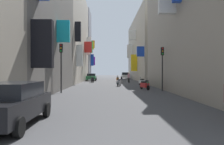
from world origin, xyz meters
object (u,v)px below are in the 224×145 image
Objects in this scene: traffic_light_near_corner at (162,61)px; scooter_white at (142,82)px; parked_car_green at (91,77)px; parked_car_white at (125,76)px; scooter_orange at (118,79)px; scooter_red at (145,85)px; scooter_silver at (119,82)px; scooter_green at (147,84)px; traffic_light_far_corner at (61,60)px; parked_car_black at (11,103)px; scooter_black at (92,80)px; pedestrian_near_left at (129,78)px.

scooter_white is at bearing 94.08° from traffic_light_near_corner.
parked_car_white is at bearing 54.93° from parked_car_green.
scooter_red is at bearing -83.73° from scooter_orange.
scooter_silver and scooter_green have the same top height.
traffic_light_near_corner is at bearing -82.11° from scooter_green.
scooter_orange is 22.39m from traffic_light_far_corner.
parked_car_black is 2.30× the size of scooter_red.
traffic_light_near_corner is 9.28m from traffic_light_far_corner.
traffic_light_near_corner is (7.68, -16.38, 2.36)m from scooter_black.
parked_car_white is 17.07m from pedestrian_near_left.
traffic_light_far_corner reaches higher than scooter_white.
scooter_black is 0.46× the size of traffic_light_near_corner.
scooter_red is 1.01× the size of scooter_black.
parked_car_black is 16.04m from traffic_light_near_corner.
traffic_light_far_corner reaches higher than traffic_light_near_corner.
traffic_light_far_corner is (-8.52, -10.46, 2.43)m from scooter_white.
traffic_light_far_corner is (-1.48, -17.93, 2.43)m from scooter_black.
parked_car_green is 24.79m from traffic_light_far_corner.
traffic_light_near_corner reaches higher than scooter_orange.
pedestrian_near_left reaches higher than scooter_white.
scooter_black is (-7.04, 7.47, 0.00)m from scooter_white.
traffic_light_far_corner is at bearing -156.85° from scooter_red.
scooter_silver and scooter_black have the same top height.
scooter_black is (0.67, -6.75, -0.28)m from parked_car_green.
pedestrian_near_left reaches higher than parked_car_white.
scooter_green is 11.84m from pedestrian_near_left.
parked_car_black reaches higher than scooter_white.
parked_car_green is 2.29× the size of scooter_orange.
parked_car_green reaches higher than scooter_black.
parked_car_black is at bearing -98.68° from scooter_orange.
scooter_green is 0.47× the size of traffic_light_near_corner.
scooter_white is 0.97× the size of scooter_red.
scooter_silver is at bearing 58.74° from traffic_light_far_corner.
scooter_green is at bearing 97.89° from traffic_light_near_corner.
scooter_silver is at bearing -102.66° from pedestrian_near_left.
traffic_light_near_corner is (1.68, -16.47, 2.02)m from pedestrian_near_left.
parked_car_white reaches higher than scooter_orange.
parked_car_black reaches higher than scooter_orange.
scooter_black is (0.81, 29.84, -0.32)m from parked_car_black.
scooter_silver is at bearing 116.71° from traffic_light_near_corner.
scooter_silver is 1.01× the size of scooter_orange.
scooter_green is at bearing -90.18° from scooter_white.
scooter_red is at bearing 128.12° from traffic_light_near_corner.
scooter_white is at bearing -61.54° from parked_car_green.
pedestrian_near_left is at bearing 0.80° from scooter_black.
scooter_black is 13.65m from scooter_green.
parked_car_white is at bearing 68.86° from scooter_black.
traffic_light_near_corner is at bearing -80.37° from scooter_orange.
parked_car_green is 16.18m from scooter_white.
scooter_red is (-0.75, -7.14, 0.00)m from scooter_white.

